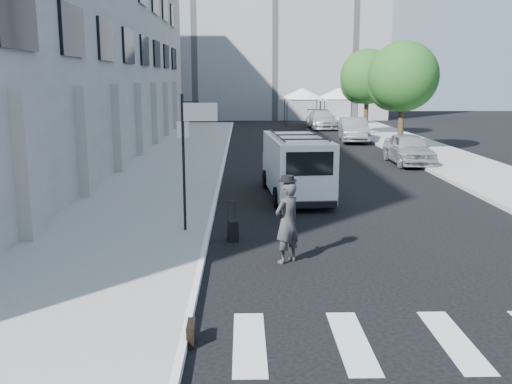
{
  "coord_description": "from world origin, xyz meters",
  "views": [
    {
      "loc": [
        -1.09,
        -11.21,
        4.03
      ],
      "look_at": [
        -0.77,
        2.44,
        1.3
      ],
      "focal_mm": 40.0,
      "sensor_mm": 36.0,
      "label": 1
    }
  ],
  "objects_px": {
    "suitcase": "(233,230)",
    "parked_car_a": "(409,149)",
    "businessman": "(287,222)",
    "briefcase": "(191,333)",
    "cargo_van": "(296,165)",
    "parked_car_c": "(322,119)",
    "parked_car_b": "(354,130)"
  },
  "relations": [
    {
      "from": "suitcase",
      "to": "parked_car_b",
      "type": "distance_m",
      "value": 23.79
    },
    {
      "from": "briefcase",
      "to": "parked_car_b",
      "type": "height_order",
      "value": "parked_car_b"
    },
    {
      "from": "parked_car_a",
      "to": "suitcase",
      "type": "bearing_deg",
      "value": -122.13
    },
    {
      "from": "parked_car_b",
      "to": "suitcase",
      "type": "bearing_deg",
      "value": -102.73
    },
    {
      "from": "parked_car_a",
      "to": "parked_car_c",
      "type": "distance_m",
      "value": 19.49
    },
    {
      "from": "businessman",
      "to": "parked_car_c",
      "type": "distance_m",
      "value": 34.49
    },
    {
      "from": "briefcase",
      "to": "parked_car_c",
      "type": "relative_size",
      "value": 0.09
    },
    {
      "from": "suitcase",
      "to": "parked_car_a",
      "type": "bearing_deg",
      "value": 45.46
    },
    {
      "from": "briefcase",
      "to": "parked_car_a",
      "type": "bearing_deg",
      "value": 64.23
    },
    {
      "from": "businessman",
      "to": "briefcase",
      "type": "xyz_separation_m",
      "value": [
        -1.78,
        -3.94,
        -0.75
      ]
    },
    {
      "from": "businessman",
      "to": "parked_car_a",
      "type": "height_order",
      "value": "businessman"
    },
    {
      "from": "businessman",
      "to": "parked_car_b",
      "type": "distance_m",
      "value": 25.11
    },
    {
      "from": "businessman",
      "to": "parked_car_b",
      "type": "relative_size",
      "value": 0.39
    },
    {
      "from": "suitcase",
      "to": "parked_car_a",
      "type": "height_order",
      "value": "parked_car_a"
    },
    {
      "from": "suitcase",
      "to": "parked_car_b",
      "type": "xyz_separation_m",
      "value": [
        7.38,
        22.61,
        0.5
      ]
    },
    {
      "from": "businessman",
      "to": "parked_car_c",
      "type": "bearing_deg",
      "value": -141.08
    },
    {
      "from": "cargo_van",
      "to": "parked_car_a",
      "type": "xyz_separation_m",
      "value": [
        6.07,
        7.38,
        -0.35
      ]
    },
    {
      "from": "cargo_van",
      "to": "parked_car_c",
      "type": "bearing_deg",
      "value": 76.46
    },
    {
      "from": "businessman",
      "to": "suitcase",
      "type": "height_order",
      "value": "businessman"
    },
    {
      "from": "cargo_van",
      "to": "parked_car_b",
      "type": "distance_m",
      "value": 17.91
    },
    {
      "from": "briefcase",
      "to": "cargo_van",
      "type": "distance_m",
      "value": 11.52
    },
    {
      "from": "briefcase",
      "to": "parked_car_c",
      "type": "height_order",
      "value": "parked_car_c"
    },
    {
      "from": "cargo_van",
      "to": "parked_car_a",
      "type": "height_order",
      "value": "cargo_van"
    },
    {
      "from": "briefcase",
      "to": "suitcase",
      "type": "xyz_separation_m",
      "value": [
        0.55,
        5.67,
        0.1
      ]
    },
    {
      "from": "suitcase",
      "to": "parked_car_c",
      "type": "relative_size",
      "value": 0.2
    },
    {
      "from": "businessman",
      "to": "parked_car_a",
      "type": "bearing_deg",
      "value": -157.33
    },
    {
      "from": "businessman",
      "to": "suitcase",
      "type": "distance_m",
      "value": 2.22
    },
    {
      "from": "businessman",
      "to": "cargo_van",
      "type": "bearing_deg",
      "value": -138.71
    },
    {
      "from": "suitcase",
      "to": "briefcase",
      "type": "bearing_deg",
      "value": -107.77
    },
    {
      "from": "suitcase",
      "to": "parked_car_a",
      "type": "distance_m",
      "value": 15.25
    },
    {
      "from": "businessman",
      "to": "briefcase",
      "type": "bearing_deg",
      "value": 23.68
    },
    {
      "from": "suitcase",
      "to": "parked_car_c",
      "type": "height_order",
      "value": "parked_car_c"
    }
  ]
}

